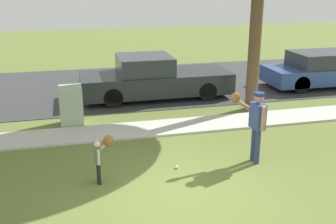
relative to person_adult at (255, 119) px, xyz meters
name	(u,v)px	position (x,y,z in m)	size (l,w,h in m)	color
ground_plane	(146,131)	(-2.02, 2.50, -1.04)	(48.00, 48.00, 0.00)	olive
sidewalk_strip	(146,129)	(-2.02, 2.60, -1.01)	(36.00, 1.20, 0.06)	beige
road_surface	(121,86)	(-2.02, 7.60, -1.03)	(36.00, 6.80, 0.02)	#38383A
person_adult	(255,119)	(0.00, 0.00, 0.00)	(0.69, 0.59, 1.66)	navy
person_child	(101,153)	(-3.46, -0.16, -0.39)	(0.43, 0.40, 0.99)	black
baseball	(177,167)	(-1.79, 0.08, -1.00)	(0.07, 0.07, 0.07)	white
utility_cabinet	(71,106)	(-3.98, 3.57, -0.47)	(0.64, 0.65, 1.13)	#9EB293
parked_pickup_dark	(154,79)	(-1.12, 5.75, -0.37)	(5.20, 1.95, 1.48)	#23282D
parked_wagon_blue	(323,69)	(5.59, 5.73, -0.38)	(4.50, 1.80, 1.33)	#2D478C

